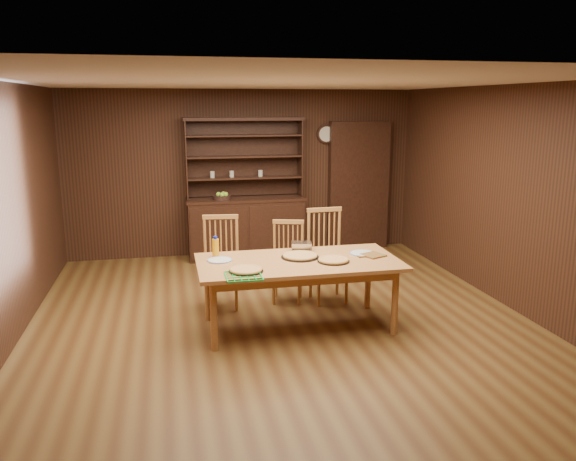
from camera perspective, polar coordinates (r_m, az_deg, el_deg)
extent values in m
plane|color=brown|center=(6.41, -0.77, -8.99)|extent=(6.00, 6.00, 0.00)
plane|color=silver|center=(5.96, -0.85, 14.90)|extent=(6.00, 6.00, 0.00)
plane|color=#3C1E13|center=(8.98, -4.59, 5.84)|extent=(5.50, 0.00, 5.50)
plane|color=#3C1E13|center=(3.26, 9.71, -6.76)|extent=(5.50, 0.00, 5.50)
plane|color=#3C1E13|center=(6.15, -26.83, 1.28)|extent=(0.00, 6.00, 6.00)
plane|color=#3C1E13|center=(7.12, 21.49, 3.17)|extent=(0.00, 6.00, 6.00)
cube|color=black|center=(8.87, -4.27, 0.18)|extent=(1.80, 0.50, 0.90)
cube|color=black|center=(8.78, -4.32, 3.18)|extent=(1.84, 0.52, 0.04)
cube|color=black|center=(8.93, -4.60, 7.41)|extent=(1.80, 0.02, 1.20)
cube|color=black|center=(8.71, -10.32, 7.11)|extent=(0.02, 0.32, 1.20)
cube|color=black|center=(8.94, 1.24, 7.45)|extent=(0.02, 0.32, 1.20)
cube|color=black|center=(8.74, -4.53, 11.24)|extent=(1.84, 0.34, 0.05)
cylinder|color=#B5AE99|center=(8.75, -7.70, 5.66)|extent=(0.07, 0.07, 0.10)
cylinder|color=#B5AE99|center=(8.78, -5.74, 5.74)|extent=(0.07, 0.07, 0.10)
cube|color=black|center=(9.36, 7.16, 4.51)|extent=(1.00, 0.18, 2.10)
cylinder|color=black|center=(9.17, 3.89, 9.75)|extent=(0.30, 0.04, 0.30)
cylinder|color=beige|center=(9.14, 3.93, 9.74)|extent=(0.24, 0.01, 0.24)
cube|color=#B98540|center=(5.98, 1.07, -3.24)|extent=(2.14, 1.07, 0.04)
cylinder|color=#B98540|center=(5.58, -7.55, -8.62)|extent=(0.07, 0.07, 0.71)
cylinder|color=#B98540|center=(6.34, -8.17, -5.97)|extent=(0.07, 0.07, 0.71)
cylinder|color=#B98540|center=(6.01, 10.81, -7.16)|extent=(0.07, 0.07, 0.71)
cylinder|color=#B98540|center=(6.72, 8.13, -4.88)|extent=(0.07, 0.07, 0.71)
cube|color=#B87B3F|center=(6.69, -6.78, -4.01)|extent=(0.49, 0.47, 0.04)
cylinder|color=#B87B3F|center=(6.61, -8.24, -6.42)|extent=(0.04, 0.04, 0.44)
cylinder|color=#B87B3F|center=(6.92, -8.12, -5.55)|extent=(0.04, 0.04, 0.44)
cylinder|color=#B87B3F|center=(6.60, -5.27, -6.37)|extent=(0.04, 0.04, 0.44)
cylinder|color=#B87B3F|center=(6.91, -5.29, -5.50)|extent=(0.04, 0.04, 0.44)
cube|color=#B87B3F|center=(6.71, -6.89, 1.39)|extent=(0.43, 0.08, 0.05)
cube|color=#B87B3F|center=(6.86, -0.08, -3.88)|extent=(0.50, 0.48, 0.04)
cylinder|color=#B87B3F|center=(6.80, -1.48, -5.95)|extent=(0.03, 0.03, 0.39)
cylinder|color=#B87B3F|center=(7.07, -1.23, -5.20)|extent=(0.03, 0.03, 0.39)
cylinder|color=#B87B3F|center=(6.78, 1.13, -6.02)|extent=(0.03, 0.03, 0.39)
cylinder|color=#B87B3F|center=(7.05, 1.27, -5.26)|extent=(0.03, 0.03, 0.39)
cube|color=#B87B3F|center=(6.88, 0.03, 0.89)|extent=(0.38, 0.14, 0.05)
cube|color=#B87B3F|center=(6.88, 4.14, -3.31)|extent=(0.49, 0.47, 0.04)
cylinder|color=#B87B3F|center=(6.75, 3.14, -5.83)|extent=(0.04, 0.04, 0.46)
cylinder|color=#B87B3F|center=(7.05, 2.30, -5.00)|extent=(0.04, 0.04, 0.46)
cylinder|color=#B87B3F|center=(6.86, 5.97, -5.56)|extent=(0.04, 0.04, 0.46)
cylinder|color=#B87B3F|center=(7.15, 5.02, -4.76)|extent=(0.04, 0.04, 0.46)
cube|color=#B87B3F|center=(6.90, 3.72, 2.13)|extent=(0.44, 0.06, 0.05)
cylinder|color=black|center=(5.59, -4.29, -4.13)|extent=(0.34, 0.34, 0.01)
cylinder|color=#E3AA60|center=(5.59, -4.29, -3.99)|extent=(0.32, 0.32, 0.02)
torus|color=gold|center=(5.59, -4.29, -3.99)|extent=(0.33, 0.33, 0.03)
cylinder|color=black|center=(5.94, 4.64, -3.12)|extent=(0.34, 0.34, 0.01)
cylinder|color=#E3AA60|center=(5.94, 4.64, -2.98)|extent=(0.31, 0.31, 0.02)
torus|color=gold|center=(5.94, 4.64, -2.98)|extent=(0.32, 0.32, 0.03)
cylinder|color=black|center=(6.08, 1.23, -2.71)|extent=(0.41, 0.41, 0.01)
cylinder|color=#E3AA60|center=(6.08, 1.23, -2.57)|extent=(0.37, 0.37, 0.02)
torus|color=gold|center=(6.08, 1.23, -2.57)|extent=(0.38, 0.38, 0.03)
cylinder|color=silver|center=(6.00, -6.95, -3.01)|extent=(0.27, 0.27, 0.01)
torus|color=#375CA6|center=(5.99, -6.95, -2.99)|extent=(0.27, 0.27, 0.01)
cylinder|color=silver|center=(6.28, 7.55, -2.31)|extent=(0.28, 0.28, 0.01)
torus|color=#375CA6|center=(6.28, 7.55, -2.29)|extent=(0.28, 0.28, 0.01)
cube|color=white|center=(6.38, 1.39, -1.60)|extent=(0.25, 0.21, 0.09)
cylinder|color=orange|center=(6.13, -7.37, -1.78)|extent=(0.07, 0.07, 0.20)
cylinder|color=#13209B|center=(6.10, -7.40, -0.72)|extent=(0.04, 0.04, 0.03)
cube|color=#A81813|center=(6.21, 8.64, -2.49)|extent=(0.29, 0.29, 0.02)
cube|color=#A81813|center=(6.22, 7.66, -2.46)|extent=(0.19, 0.19, 0.01)
cylinder|color=black|center=(8.68, -6.75, 3.35)|extent=(0.28, 0.28, 0.06)
sphere|color=#8DCF37|center=(8.67, -7.08, 3.66)|extent=(0.08, 0.08, 0.08)
sphere|color=#8DCF37|center=(8.71, -6.58, 3.71)|extent=(0.08, 0.08, 0.08)
sphere|color=#8DCF37|center=(8.63, -6.72, 3.62)|extent=(0.08, 0.08, 0.08)
sphere|color=#8DCF37|center=(8.66, -6.35, 3.67)|extent=(0.08, 0.08, 0.08)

